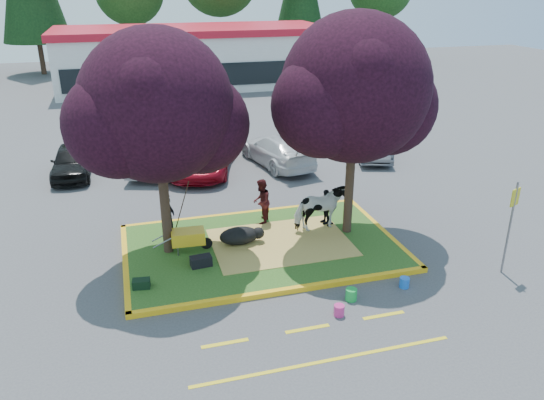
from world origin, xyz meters
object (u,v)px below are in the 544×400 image
object	(u,v)px
cow	(322,209)
car_silver	(153,154)
sign_post	(511,217)
handler	(168,217)
wheelbarrow	(188,237)
bucket_green	(351,295)
car_black	(72,161)
calf	(239,236)
bucket_pink	(339,310)
bucket_blue	(404,282)

from	to	relation	value
cow	car_silver	distance (m)	9.25
sign_post	handler	bearing A→B (deg)	132.04
sign_post	car_silver	bearing A→B (deg)	104.98
wheelbarrow	bucket_green	size ratio (longest dim) A/B	5.55
cow	car_black	bearing A→B (deg)	36.69
bucket_green	car_black	bearing A→B (deg)	121.93
handler	calf	bearing A→B (deg)	-90.75
wheelbarrow	bucket_pink	distance (m)	5.20
calf	bucket_pink	size ratio (longest dim) A/B	4.29
calf	handler	world-z (taller)	handler
handler	bucket_pink	size ratio (longest dim) A/B	5.45
sign_post	bucket_blue	distance (m)	3.44
wheelbarrow	bucket_blue	world-z (taller)	wheelbarrow
wheelbarrow	bucket_pink	world-z (taller)	wheelbarrow
cow	wheelbarrow	distance (m)	4.34
car_black	car_silver	distance (m)	3.34
cow	car_silver	world-z (taller)	cow
bucket_green	wheelbarrow	bearing A→B (deg)	136.03
bucket_blue	wheelbarrow	bearing A→B (deg)	147.54
cow	car_black	xyz separation A→B (m)	(-8.09, 8.13, -0.24)
car_silver	wheelbarrow	bearing A→B (deg)	109.88
car_black	calf	bearing A→B (deg)	-55.05
calf	bucket_blue	xyz separation A→B (m)	(3.78, -3.44, -0.27)
bucket_green	cow	bearing A→B (deg)	80.82
bucket_pink	calf	bearing A→B (deg)	110.76
bucket_blue	car_silver	size ratio (longest dim) A/B	0.07
sign_post	car_silver	distance (m)	14.65
calf	bucket_pink	bearing A→B (deg)	-78.87
cow	bucket_green	distance (m)	3.97
car_black	bucket_green	bearing A→B (deg)	-55.58
sign_post	car_black	distance (m)	17.00
handler	car_silver	size ratio (longest dim) A/B	0.36
handler	bucket_pink	bearing A→B (deg)	-123.08
sign_post	car_black	bearing A→B (deg)	113.61
calf	handler	size ratio (longest dim) A/B	0.79
cow	bucket_pink	xyz separation A→B (m)	(-1.19, -4.40, -0.75)
handler	car_black	distance (m)	8.24
handler	cow	bearing A→B (deg)	-75.94
wheelbarrow	car_silver	bearing A→B (deg)	96.59
calf	car_black	distance (m)	9.91
calf	handler	distance (m)	2.25
car_black	bucket_blue	bearing A→B (deg)	-49.88
car_silver	bucket_pink	bearing A→B (deg)	123.01
handler	bucket_green	xyz separation A→B (m)	(4.18, -4.43, -0.77)
calf	bucket_pink	world-z (taller)	calf
cow	calf	xyz separation A→B (m)	(-2.77, -0.23, -0.48)
wheelbarrow	sign_post	world-z (taller)	sign_post
calf	sign_post	xyz separation A→B (m)	(6.84, -3.49, 1.29)
calf	wheelbarrow	size ratio (longest dim) A/B	0.69
car_silver	calf	bearing A→B (deg)	120.54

